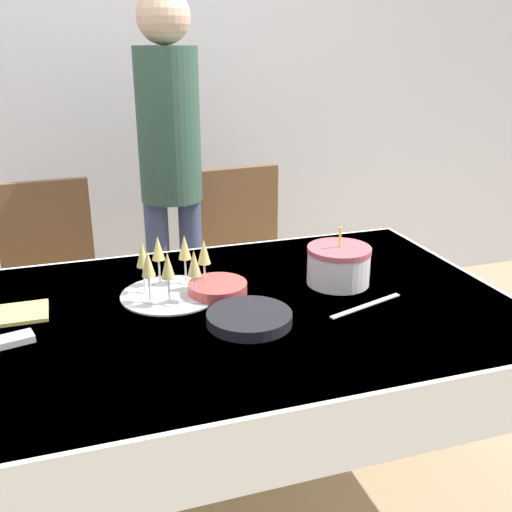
% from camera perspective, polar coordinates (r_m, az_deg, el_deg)
% --- Properties ---
extents(ground_plane, '(12.00, 12.00, 0.00)m').
position_cam_1_polar(ground_plane, '(2.31, -4.81, -22.30)').
color(ground_plane, tan).
extents(wall_back, '(8.00, 0.05, 2.70)m').
position_cam_1_polar(wall_back, '(3.39, -12.56, 16.24)').
color(wall_back, silver).
rests_on(wall_back, ground_plane).
extents(dining_table, '(2.03, 1.17, 0.75)m').
position_cam_1_polar(dining_table, '(1.93, -5.38, -7.94)').
color(dining_table, white).
rests_on(dining_table, ground_plane).
extents(dining_chair_far_left, '(0.44, 0.44, 0.97)m').
position_cam_1_polar(dining_chair_far_left, '(2.77, -18.83, -2.52)').
color(dining_chair_far_left, brown).
rests_on(dining_chair_far_left, ground_plane).
extents(dining_chair_far_right, '(0.45, 0.45, 0.97)m').
position_cam_1_polar(dining_chair_far_right, '(2.88, -0.80, -0.51)').
color(dining_chair_far_right, brown).
rests_on(dining_chair_far_right, ground_plane).
extents(birthday_cake, '(0.22, 0.22, 0.21)m').
position_cam_1_polar(birthday_cake, '(2.08, 7.87, -0.88)').
color(birthday_cake, white).
rests_on(birthday_cake, dining_table).
extents(champagne_tray, '(0.33, 0.33, 0.18)m').
position_cam_1_polar(champagne_tray, '(1.98, -8.09, -1.40)').
color(champagne_tray, silver).
rests_on(champagne_tray, dining_table).
extents(plate_stack_main, '(0.26, 0.26, 0.03)m').
position_cam_1_polar(plate_stack_main, '(1.79, -0.64, -5.93)').
color(plate_stack_main, black).
rests_on(plate_stack_main, dining_table).
extents(plate_stack_dessert, '(0.20, 0.20, 0.04)m').
position_cam_1_polar(plate_stack_dessert, '(1.99, -3.67, -3.12)').
color(plate_stack_dessert, '#CC4C47').
rests_on(plate_stack_dessert, dining_table).
extents(cake_knife, '(0.29, 0.11, 0.00)m').
position_cam_1_polar(cake_knife, '(1.94, 10.44, -4.67)').
color(cake_knife, silver).
rests_on(cake_knife, dining_table).
extents(fork_pile, '(0.18, 0.10, 0.02)m').
position_cam_1_polar(fork_pile, '(1.82, -23.05, -7.59)').
color(fork_pile, silver).
rests_on(fork_pile, dining_table).
extents(napkin_pile, '(0.15, 0.15, 0.01)m').
position_cam_1_polar(napkin_pile, '(1.99, -21.32, -5.08)').
color(napkin_pile, '#E0D166').
rests_on(napkin_pile, dining_table).
extents(person_standing, '(0.28, 0.28, 1.75)m').
position_cam_1_polar(person_standing, '(2.76, -8.20, 9.73)').
color(person_standing, '#3F4C72').
rests_on(person_standing, ground_plane).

